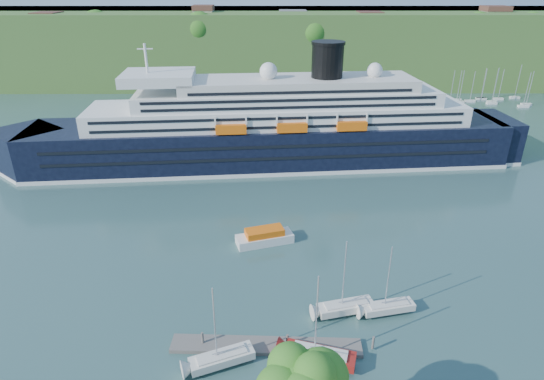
{
  "coord_description": "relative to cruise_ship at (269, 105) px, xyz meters",
  "views": [
    {
      "loc": [
        1.94,
        -27.33,
        34.48
      ],
      "look_at": [
        2.26,
        30.0,
        7.55
      ],
      "focal_mm": 30.0,
      "sensor_mm": 36.0,
      "label": 1
    }
  ],
  "objects": [
    {
      "name": "floating_pontoon",
      "position": [
        -0.23,
        -51.37,
        -11.69
      ],
      "size": [
        19.61,
        3.18,
        0.43
      ],
      "primitive_type": null,
      "rotation": [
        0.0,
        0.0,
        -0.04
      ],
      "color": "#66615A",
      "rests_on": "ground"
    },
    {
      "name": "sailboat_white_far",
      "position": [
        8.68,
        -46.24,
        -7.33
      ],
      "size": [
        7.36,
        3.61,
        9.16
      ],
      "primitive_type": null,
      "rotation": [
        0.0,
        0.0,
        0.24
      ],
      "color": "silver",
      "rests_on": "ground"
    },
    {
      "name": "sailboat_white_near",
      "position": [
        -4.51,
        -53.73,
        -7.39
      ],
      "size": [
        7.21,
        4.39,
        9.02
      ],
      "primitive_type": null,
      "rotation": [
        0.0,
        0.0,
        0.38
      ],
      "color": "silver",
      "rests_on": "ground"
    },
    {
      "name": "sailboat_red",
      "position": [
        5.04,
        -53.52,
        -6.98
      ],
      "size": [
        7.91,
        4.16,
        9.84
      ],
      "primitive_type": null,
      "rotation": [
        0.0,
        0.0,
        -0.28
      ],
      "color": "maroon",
      "rests_on": "ground"
    },
    {
      "name": "tender_launch",
      "position": [
        -0.57,
        -31.06,
        -10.78
      ],
      "size": [
        8.59,
        5.05,
        2.25
      ],
      "primitive_type": null,
      "rotation": [
        0.0,
        0.0,
        0.3
      ],
      "color": "orange",
      "rests_on": "ground"
    },
    {
      "name": "sailboat_extra",
      "position": [
        13.48,
        -46.18,
        -7.68
      ],
      "size": [
        6.78,
        3.14,
        8.45
      ],
      "primitive_type": null,
      "rotation": [
        0.0,
        0.0,
        0.21
      ],
      "color": "silver",
      "rests_on": "ground"
    },
    {
      "name": "far_hillside",
      "position": [
        -1.76,
        85.63,
        0.09
      ],
      "size": [
        400.0,
        50.0,
        24.0
      ],
      "primitive_type": "cube",
      "color": "#395D25",
      "rests_on": "ground"
    },
    {
      "name": "cruise_ship",
      "position": [
        0.0,
        0.0,
        0.0
      ],
      "size": [
        106.96,
        24.36,
        23.81
      ],
      "primitive_type": null,
      "rotation": [
        0.0,
        0.0,
        0.08
      ],
      "color": "black",
      "rests_on": "ground"
    }
  ]
}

